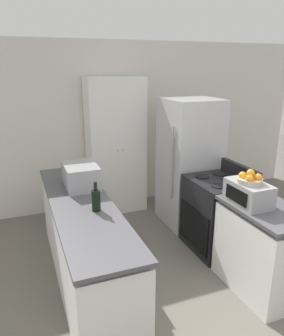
{
  "coord_description": "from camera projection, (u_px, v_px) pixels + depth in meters",
  "views": [
    {
      "loc": [
        -1.37,
        -1.71,
        2.23
      ],
      "look_at": [
        0.0,
        1.79,
        1.05
      ],
      "focal_mm": 35.0,
      "sensor_mm": 36.0,
      "label": 1
    }
  ],
  "objects": [
    {
      "name": "wall_back",
      "position": [
        108.0,
        127.0,
        5.19
      ],
      "size": [
        7.0,
        0.06,
        2.6
      ],
      "color": "silver",
      "rests_on": "ground_plane"
    },
    {
      "name": "microwave",
      "position": [
        81.0,
        176.0,
        3.68
      ],
      "size": [
        0.37,
        0.5,
        0.26
      ],
      "color": "#939399",
      "rests_on": "counter_left"
    },
    {
      "name": "toaster_oven",
      "position": [
        248.0,
        193.0,
        3.23
      ],
      "size": [
        0.29,
        0.46,
        0.23
      ],
      "color": "#939399",
      "rests_on": "counter_right"
    },
    {
      "name": "stove",
      "position": [
        217.0,
        214.0,
        4.07
      ],
      "size": [
        0.66,
        0.75,
        1.07
      ],
      "color": "black",
      "rests_on": "ground_plane"
    },
    {
      "name": "wine_bottle",
      "position": [
        96.0,
        200.0,
        3.08
      ],
      "size": [
        0.08,
        0.08,
        0.29
      ],
      "color": "black",
      "rests_on": "counter_left"
    },
    {
      "name": "counter_right",
      "position": [
        262.0,
        250.0,
        3.32
      ],
      "size": [
        0.6,
        0.92,
        0.91
      ],
      "color": "silver",
      "rests_on": "ground_plane"
    },
    {
      "name": "refrigerator",
      "position": [
        189.0,
        163.0,
        4.66
      ],
      "size": [
        0.73,
        0.78,
        1.81
      ],
      "color": "#B7B7BC",
      "rests_on": "ground_plane"
    },
    {
      "name": "fruit_bowl",
      "position": [
        250.0,
        179.0,
        3.16
      ],
      "size": [
        0.24,
        0.24,
        0.14
      ],
      "color": "#B2A893",
      "rests_on": "toaster_oven"
    },
    {
      "name": "pantry_cabinet",
      "position": [
        116.0,
        146.0,
        5.04
      ],
      "size": [
        0.86,
        0.48,
        2.08
      ],
      "color": "white",
      "rests_on": "ground_plane"
    },
    {
      "name": "counter_left",
      "position": [
        84.0,
        244.0,
        3.44
      ],
      "size": [
        0.6,
        2.5,
        0.91
      ],
      "color": "silver",
      "rests_on": "ground_plane"
    }
  ]
}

